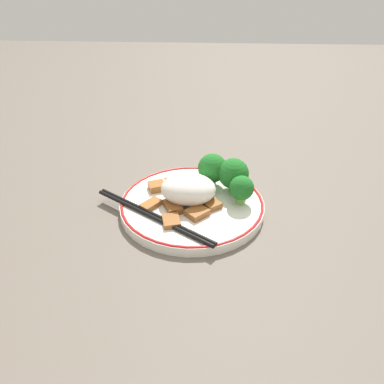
{
  "coord_description": "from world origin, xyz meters",
  "views": [
    {
      "loc": [
        -0.03,
        0.54,
        0.38
      ],
      "look_at": [
        0.0,
        0.0,
        0.04
      ],
      "focal_mm": 35.0,
      "sensor_mm": 36.0,
      "label": 1
    }
  ],
  "objects_px": {
    "plate": "(192,205)",
    "chopsticks": "(153,216)",
    "broccoli_back_center": "(233,174)",
    "broccoli_back_right": "(212,168)",
    "broccoli_back_left": "(242,188)"
  },
  "relations": [
    {
      "from": "plate",
      "to": "chopsticks",
      "type": "bearing_deg",
      "value": 38.78
    },
    {
      "from": "broccoli_back_center",
      "to": "broccoli_back_right",
      "type": "bearing_deg",
      "value": -23.42
    },
    {
      "from": "broccoli_back_right",
      "to": "chopsticks",
      "type": "xyz_separation_m",
      "value": [
        0.1,
        0.11,
        -0.03
      ]
    },
    {
      "from": "plate",
      "to": "broccoli_back_right",
      "type": "bearing_deg",
      "value": -120.22
    },
    {
      "from": "broccoli_back_center",
      "to": "broccoli_back_right",
      "type": "xyz_separation_m",
      "value": [
        0.04,
        -0.02,
        0.0
      ]
    },
    {
      "from": "broccoli_back_left",
      "to": "chopsticks",
      "type": "bearing_deg",
      "value": 18.78
    },
    {
      "from": "plate",
      "to": "broccoli_back_right",
      "type": "relative_size",
      "value": 3.99
    },
    {
      "from": "broccoli_back_left",
      "to": "chopsticks",
      "type": "height_order",
      "value": "broccoli_back_left"
    },
    {
      "from": "broccoli_back_left",
      "to": "broccoli_back_center",
      "type": "distance_m",
      "value": 0.04
    },
    {
      "from": "plate",
      "to": "broccoli_back_right",
      "type": "distance_m",
      "value": 0.08
    },
    {
      "from": "broccoli_back_right",
      "to": "chopsticks",
      "type": "height_order",
      "value": "broccoli_back_right"
    },
    {
      "from": "broccoli_back_center",
      "to": "plate",
      "type": "bearing_deg",
      "value": 30.22
    },
    {
      "from": "broccoli_back_right",
      "to": "broccoli_back_left",
      "type": "bearing_deg",
      "value": 130.91
    },
    {
      "from": "broccoli_back_left",
      "to": "broccoli_back_right",
      "type": "height_order",
      "value": "broccoli_back_right"
    },
    {
      "from": "broccoli_back_center",
      "to": "broccoli_back_right",
      "type": "distance_m",
      "value": 0.04
    }
  ]
}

